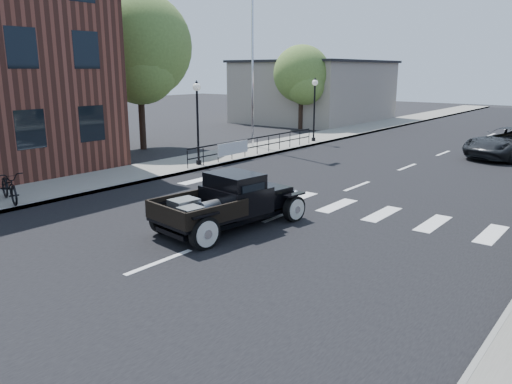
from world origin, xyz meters
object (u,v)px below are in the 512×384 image
Objects in this scene: flagpole at (253,40)px; motorcycle at (9,186)px; second_car at (510,143)px; hotrod_pickup at (229,201)px.

motorcycle is at bearing -84.41° from flagpole.
flagpole reaches higher than second_car.
second_car is 2.80× the size of motorcycle.
flagpole is 2.52× the size of hotrod_pickup.
flagpole reaches higher than hotrod_pickup.
hotrod_pickup reaches higher than motorcycle.
hotrod_pickup is at bearing -55.95° from motorcycle.
flagpole is 14.52m from second_car.
flagpole is 15.69m from motorcycle.
second_car reaches higher than motorcycle.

